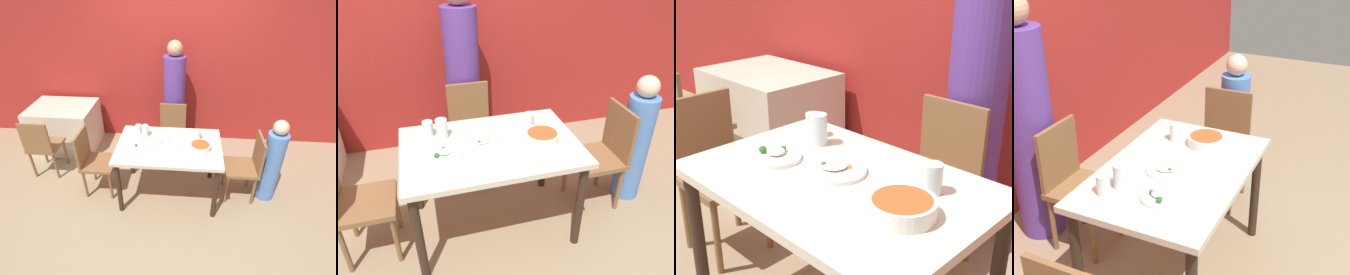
% 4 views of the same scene
% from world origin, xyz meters
% --- Properties ---
extents(ground_plane, '(10.00, 10.00, 0.00)m').
position_xyz_m(ground_plane, '(0.00, 0.00, 0.00)').
color(ground_plane, '#998466').
extents(wall_back, '(10.00, 0.06, 2.70)m').
position_xyz_m(wall_back, '(0.00, 1.43, 1.35)').
color(wall_back, '#A82823').
rests_on(wall_back, ground_plane).
extents(dining_table, '(1.23, 0.82, 0.76)m').
position_xyz_m(dining_table, '(0.00, 0.00, 0.66)').
color(dining_table, beige).
rests_on(dining_table, ground_plane).
extents(chair_adult_spot, '(0.40, 0.40, 0.88)m').
position_xyz_m(chair_adult_spot, '(-0.01, 0.75, 0.48)').
color(chair_adult_spot, brown).
rests_on(chair_adult_spot, ground_plane).
extents(chair_child_spot, '(0.40, 0.40, 0.88)m').
position_xyz_m(chair_child_spot, '(0.95, 0.05, 0.48)').
color(chair_child_spot, brown).
rests_on(chair_child_spot, ground_plane).
extents(chair_empty_left, '(0.40, 0.40, 0.88)m').
position_xyz_m(chair_empty_left, '(-0.95, -0.01, 0.48)').
color(chair_empty_left, brown).
rests_on(chair_empty_left, ground_plane).
extents(person_adult, '(0.32, 0.32, 1.72)m').
position_xyz_m(person_adult, '(-0.01, 1.08, 0.80)').
color(person_adult, '#5B3893').
rests_on(person_adult, ground_plane).
extents(person_child, '(0.24, 0.24, 1.12)m').
position_xyz_m(person_child, '(1.24, 0.05, 0.52)').
color(person_child, '#5184D1').
rests_on(person_child, ground_plane).
extents(bowl_curry, '(0.24, 0.24, 0.07)m').
position_xyz_m(bowl_curry, '(0.36, -0.05, 0.79)').
color(bowl_curry, white).
rests_on(bowl_curry, dining_table).
extents(plate_rice_adult, '(0.22, 0.22, 0.05)m').
position_xyz_m(plate_rice_adult, '(-0.32, -0.06, 0.77)').
color(plate_rice_adult, white).
rests_on(plate_rice_adult, dining_table).
extents(plate_rice_child, '(0.26, 0.26, 0.04)m').
position_xyz_m(plate_rice_child, '(-0.04, 0.03, 0.77)').
color(plate_rice_child, white).
rests_on(plate_rice_child, dining_table).
extents(glass_water_tall, '(0.08, 0.08, 0.12)m').
position_xyz_m(glass_water_tall, '(-0.40, 0.24, 0.82)').
color(glass_water_tall, silver).
rests_on(glass_water_tall, dining_table).
extents(glass_water_short, '(0.08, 0.08, 0.15)m').
position_xyz_m(glass_water_short, '(-0.31, 0.18, 0.83)').
color(glass_water_short, silver).
rests_on(glass_water_short, dining_table).
extents(glass_water_center, '(0.07, 0.07, 0.12)m').
position_xyz_m(glass_water_center, '(0.34, 0.16, 0.82)').
color(glass_water_center, silver).
rests_on(glass_water_center, dining_table).
extents(fork_steel, '(0.18, 0.02, 0.01)m').
position_xyz_m(fork_steel, '(0.13, 0.27, 0.76)').
color(fork_steel, silver).
rests_on(fork_steel, dining_table).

